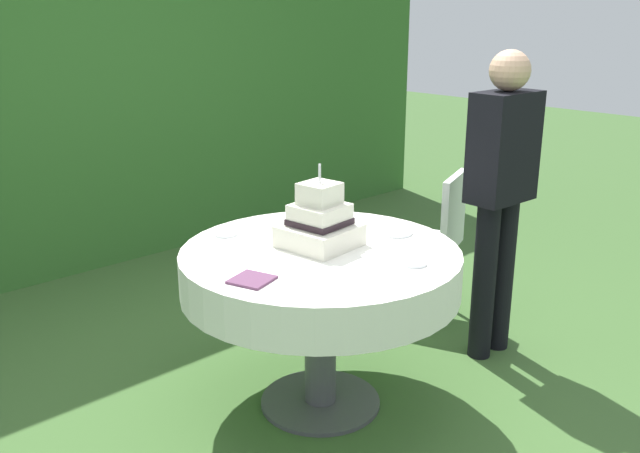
{
  "coord_description": "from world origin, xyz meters",
  "views": [
    {
      "loc": [
        -1.99,
        -2.12,
        1.8
      ],
      "look_at": [
        0.02,
        0.02,
        0.87
      ],
      "focal_mm": 39.29,
      "sensor_mm": 36.0,
      "label": 1
    }
  ],
  "objects": [
    {
      "name": "ground_plane",
      "position": [
        0.0,
        0.0,
        0.0
      ],
      "size": [
        20.0,
        20.0,
        0.0
      ],
      "primitive_type": "plane",
      "color": "#3D602D"
    },
    {
      "name": "foliage_hedge",
      "position": [
        0.0,
        2.66,
        1.4
      ],
      "size": [
        6.81,
        0.56,
        2.79
      ],
      "primitive_type": "cube",
      "color": "#336628",
      "rests_on": "ground_plane"
    },
    {
      "name": "cake_table",
      "position": [
        0.0,
        0.0,
        0.66
      ],
      "size": [
        1.24,
        1.24,
        0.77
      ],
      "color": "#4C4C51",
      "rests_on": "ground_plane"
    },
    {
      "name": "wedding_cake",
      "position": [
        0.04,
        0.05,
        0.88
      ],
      "size": [
        0.33,
        0.33,
        0.38
      ],
      "color": "silver",
      "rests_on": "cake_table"
    },
    {
      "name": "serving_plate_near",
      "position": [
        0.16,
        -0.4,
        0.78
      ],
      "size": [
        0.1,
        0.1,
        0.01
      ],
      "primitive_type": "cylinder",
      "color": "white",
      "rests_on": "cake_table"
    },
    {
      "name": "serving_plate_far",
      "position": [
        0.42,
        -0.08,
        0.78
      ],
      "size": [
        0.15,
        0.15,
        0.01
      ],
      "primitive_type": "cylinder",
      "color": "white",
      "rests_on": "cake_table"
    },
    {
      "name": "serving_plate_left",
      "position": [
        -0.18,
        0.46,
        0.78
      ],
      "size": [
        0.11,
        0.11,
        0.01
      ],
      "primitive_type": "cylinder",
      "color": "white",
      "rests_on": "cake_table"
    },
    {
      "name": "napkin_stack",
      "position": [
        -0.44,
        -0.08,
        0.77
      ],
      "size": [
        0.19,
        0.19,
        0.01
      ],
      "primitive_type": "cube",
      "rotation": [
        0.0,
        0.0,
        0.32
      ],
      "color": "#603856",
      "rests_on": "cake_table"
    },
    {
      "name": "garden_chair",
      "position": [
        1.14,
        0.24,
        0.54
      ],
      "size": [
        0.52,
        0.52,
        0.89
      ],
      "color": "white",
      "rests_on": "ground_plane"
    },
    {
      "name": "standing_person",
      "position": [
        1.03,
        -0.24,
        0.93
      ],
      "size": [
        0.37,
        0.21,
        1.6
      ],
      "color": "black",
      "rests_on": "ground_plane"
    }
  ]
}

